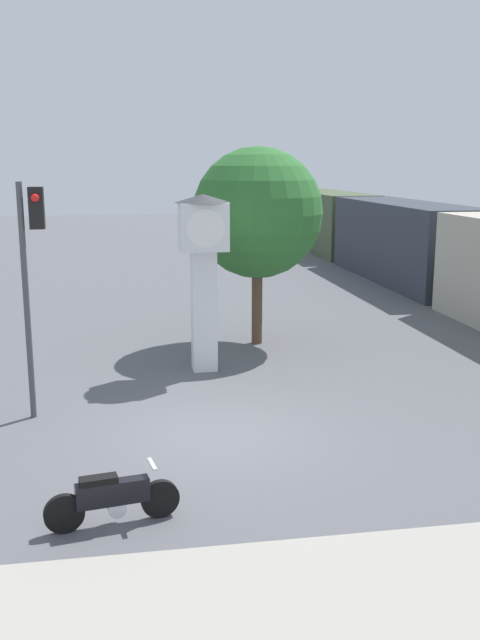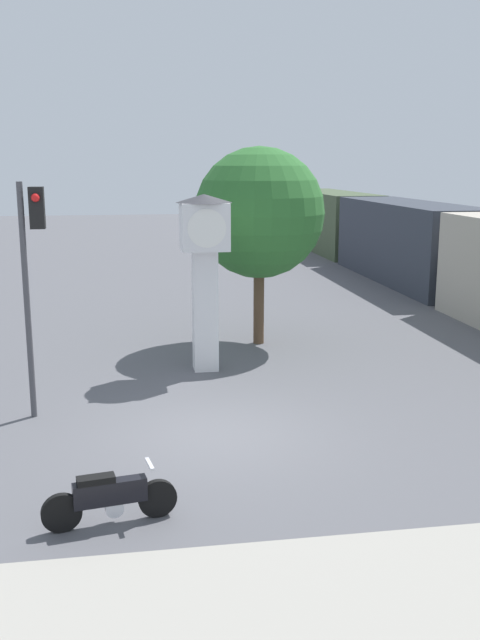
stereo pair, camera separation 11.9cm
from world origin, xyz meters
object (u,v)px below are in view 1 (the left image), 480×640
object	(u,v)px
clock_tower	(203,254)
freight_train	(404,242)
street_tree	(257,213)
motorcycle	(112,498)
traffic_light	(31,260)

from	to	relation	value
clock_tower	freight_train	bearing A→B (deg)	50.07
street_tree	motorcycle	bearing A→B (deg)	-112.03
motorcycle	street_tree	distance (m)	11.24
motorcycle	street_tree	bearing A→B (deg)	58.31
motorcycle	traffic_light	world-z (taller)	traffic_light
motorcycle	clock_tower	distance (m)	8.29
clock_tower	street_tree	xyz separation A→B (m)	(1.80, 2.38, 0.80)
clock_tower	street_tree	bearing A→B (deg)	52.96
traffic_light	motorcycle	bearing A→B (deg)	-72.81
freight_train	street_tree	size ratio (longest dim) A/B	6.25
traffic_light	street_tree	distance (m)	7.60
clock_tower	motorcycle	bearing A→B (deg)	-106.42
freight_train	clock_tower	bearing A→B (deg)	-129.93
freight_train	street_tree	xyz separation A→B (m)	(-8.43, -9.84, 1.99)
traffic_light	freight_train	bearing A→B (deg)	47.23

